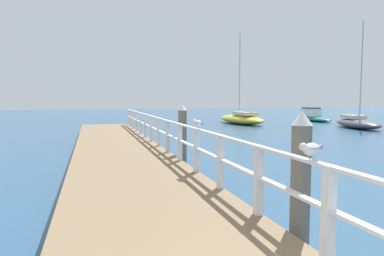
% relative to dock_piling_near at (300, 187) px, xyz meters
% --- Properties ---
extents(pier_deck, '(3.12, 24.51, 0.54)m').
position_rel_dock_piling_near_xyz_m(pier_deck, '(-1.86, 8.72, -0.82)').
color(pier_deck, '#846B4C').
rests_on(pier_deck, ground_plane).
extents(pier_railing, '(0.12, 23.03, 1.08)m').
position_rel_dock_piling_near_xyz_m(pier_railing, '(-0.38, 8.72, 0.12)').
color(pier_railing, white).
rests_on(pier_railing, pier_deck).
extents(dock_piling_near, '(0.29, 0.29, 2.16)m').
position_rel_dock_piling_near_xyz_m(dock_piling_near, '(0.00, 0.00, 0.00)').
color(dock_piling_near, '#6B6056').
rests_on(dock_piling_near, ground_plane).
extents(dock_piling_far, '(0.29, 0.29, 2.16)m').
position_rel_dock_piling_near_xyz_m(dock_piling_far, '(0.00, 6.60, 0.00)').
color(dock_piling_far, '#6B6056').
rests_on(dock_piling_far, ground_plane).
extents(seagull_foreground, '(0.45, 0.25, 0.21)m').
position_rel_dock_piling_near_xyz_m(seagull_foreground, '(-0.39, -0.76, 0.66)').
color(seagull_foreground, white).
rests_on(seagull_foreground, pier_railing).
extents(seagull_background, '(0.21, 0.48, 0.21)m').
position_rel_dock_piling_near_xyz_m(seagull_background, '(-0.38, 3.69, 0.66)').
color(seagull_background, white).
rests_on(seagull_background, pier_railing).
extents(boat_0, '(3.58, 6.42, 8.27)m').
position_rel_dock_piling_near_xyz_m(boat_0, '(17.49, 18.55, -0.65)').
color(boat_0, '#4C4C51').
rests_on(boat_0, ground_plane).
extents(boat_1, '(2.24, 6.03, 1.44)m').
position_rel_dock_piling_near_xyz_m(boat_1, '(19.46, 27.05, -0.61)').
color(boat_1, '#197266').
rests_on(boat_1, ground_plane).
extents(boat_2, '(2.84, 7.33, 8.33)m').
position_rel_dock_piling_near_xyz_m(boat_2, '(10.57, 25.41, -0.61)').
color(boat_2, gold).
rests_on(boat_2, ground_plane).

